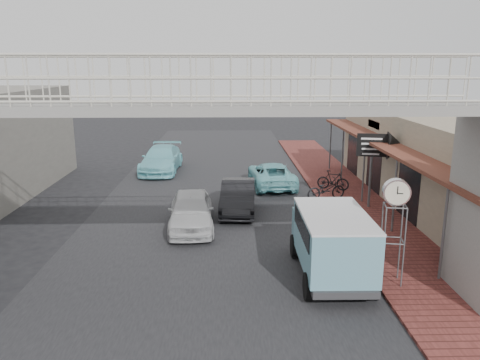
{
  "coord_description": "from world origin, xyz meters",
  "views": [
    {
      "loc": [
        0.79,
        -15.35,
        6.1
      ],
      "look_at": [
        1.26,
        2.26,
        1.8
      ],
      "focal_mm": 35.0,
      "sensor_mm": 36.0,
      "label": 1
    }
  ],
  "objects": [
    {
      "name": "angkot_far",
      "position": [
        -3.15,
        11.93,
        0.74
      ],
      "size": [
        2.23,
        5.16,
        1.48
      ],
      "primitive_type": "imported",
      "rotation": [
        0.0,
        0.0,
        -0.03
      ],
      "color": "#80D3DE",
      "rests_on": "ground"
    },
    {
      "name": "angkot_curb",
      "position": [
        3.06,
        8.22,
        0.62
      ],
      "size": [
        2.41,
        4.64,
        1.25
      ],
      "primitive_type": "imported",
      "rotation": [
        0.0,
        0.0,
        3.22
      ],
      "color": "#77C8CE",
      "rests_on": "ground"
    },
    {
      "name": "road_strip",
      "position": [
        0.0,
        0.0,
        0.01
      ],
      "size": [
        10.0,
        60.0,
        0.01
      ],
      "primitive_type": "cube",
      "color": "black",
      "rests_on": "ground"
    },
    {
      "name": "white_hatchback",
      "position": [
        -0.63,
        1.83,
        0.71
      ],
      "size": [
        1.92,
        4.27,
        1.43
      ],
      "primitive_type": "imported",
      "rotation": [
        0.0,
        0.0,
        0.06
      ],
      "color": "silver",
      "rests_on": "ground"
    },
    {
      "name": "arrow_sign",
      "position": [
        7.75,
        3.97,
        2.79
      ],
      "size": [
        2.0,
        1.31,
        3.34
      ],
      "rotation": [
        0.0,
        0.0,
        -0.2
      ],
      "color": "#59595B",
      "rests_on": "sidewalk"
    },
    {
      "name": "sidewalk",
      "position": [
        6.5,
        3.0,
        0.05
      ],
      "size": [
        3.0,
        40.0,
        0.1
      ],
      "primitive_type": "cube",
      "color": "brown",
      "rests_on": "ground"
    },
    {
      "name": "ground",
      "position": [
        0.0,
        0.0,
        0.0
      ],
      "size": [
        120.0,
        120.0,
        0.0
      ],
      "primitive_type": "plane",
      "color": "black",
      "rests_on": "ground"
    },
    {
      "name": "street_clock",
      "position": [
        5.39,
        -3.17,
        2.61
      ],
      "size": [
        0.77,
        0.67,
        3.03
      ],
      "rotation": [
        0.0,
        0.0,
        -0.17
      ],
      "color": "#59595B",
      "rests_on": "sidewalk"
    },
    {
      "name": "angkot_van",
      "position": [
        3.8,
        -2.61,
        1.3
      ],
      "size": [
        1.97,
        4.21,
        2.05
      ],
      "rotation": [
        0.0,
        0.0,
        -0.01
      ],
      "color": "black",
      "rests_on": "ground"
    },
    {
      "name": "shophouse_row",
      "position": [
        10.97,
        4.0,
        2.01
      ],
      "size": [
        7.2,
        18.0,
        4.0
      ],
      "color": "gray",
      "rests_on": "ground"
    },
    {
      "name": "motorcycle_near",
      "position": [
        5.3,
        5.28,
        0.6
      ],
      "size": [
        2.01,
        1.2,
        1.0
      ],
      "primitive_type": "imported",
      "rotation": [
        0.0,
        0.0,
        1.88
      ],
      "color": "black",
      "rests_on": "sidewalk"
    },
    {
      "name": "motorcycle_far",
      "position": [
        6.02,
        7.08,
        0.58
      ],
      "size": [
        1.64,
        1.11,
        0.96
      ],
      "primitive_type": "imported",
      "rotation": [
        0.0,
        0.0,
        1.11
      ],
      "color": "black",
      "rests_on": "sidewalk"
    },
    {
      "name": "footbridge",
      "position": [
        0.0,
        -4.0,
        3.18
      ],
      "size": [
        16.4,
        2.4,
        6.34
      ],
      "color": "gray",
      "rests_on": "ground"
    },
    {
      "name": "dark_sedan",
      "position": [
        1.22,
        3.89,
        0.67
      ],
      "size": [
        1.63,
        4.13,
        1.34
      ],
      "primitive_type": "imported",
      "rotation": [
        0.0,
        0.0,
        -0.05
      ],
      "color": "black",
      "rests_on": "ground"
    }
  ]
}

